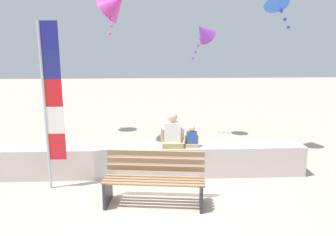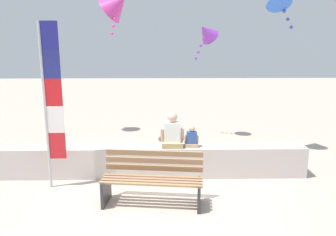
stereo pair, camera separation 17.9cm
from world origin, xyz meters
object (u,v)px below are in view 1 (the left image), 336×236
person_child (192,138)px  kite_purple (203,32)px  flag_banner (50,99)px  kite_magenta (115,4)px  person_adult (172,133)px  park_bench (154,180)px

person_child → kite_purple: size_ratio=0.41×
flag_banner → kite_magenta: 3.53m
person_child → kite_purple: 3.56m
kite_magenta → person_adult: bearing=-60.1°
kite_magenta → person_child: bearing=-53.1°
park_bench → flag_banner: 2.39m
person_child → flag_banner: 2.86m
person_adult → kite_purple: size_ratio=0.66×
person_adult → kite_magenta: size_ratio=0.60×
person_adult → person_child: 0.41m
kite_purple → person_adult: bearing=-109.8°
person_child → kite_magenta: bearing=126.9°
kite_magenta → kite_purple: (2.32, 0.45, -0.67)m
person_adult → kite_purple: 3.58m
person_adult → person_child: bearing=0.1°
park_bench → kite_purple: kite_purple is taller
flag_banner → kite_magenta: kite_magenta is taller
kite_magenta → kite_purple: size_ratio=1.11×
person_child → kite_magenta: 4.04m
park_bench → kite_purple: 4.91m
kite_magenta → park_bench: bearing=-74.9°
person_adult → flag_banner: (-2.25, -0.52, 0.82)m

